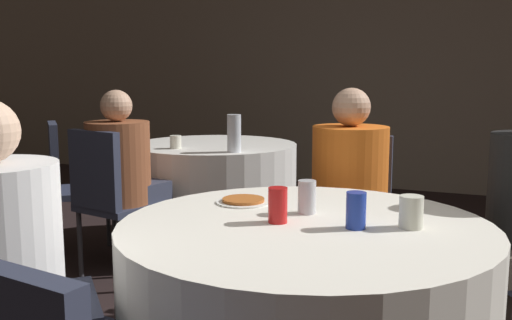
{
  "coord_description": "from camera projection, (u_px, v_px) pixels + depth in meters",
  "views": [
    {
      "loc": [
        0.56,
        -1.82,
        1.24
      ],
      "look_at": [
        -0.45,
        0.65,
        0.83
      ],
      "focal_mm": 40.0,
      "sensor_mm": 36.0,
      "label": 1
    }
  ],
  "objects": [
    {
      "name": "soda_can_red",
      "position": [
        278.0,
        205.0,
        1.94
      ],
      "size": [
        0.07,
        0.07,
        0.12
      ],
      "color": "red",
      "rests_on": "table_near"
    },
    {
      "name": "cup_far",
      "position": [
        176.0,
        142.0,
        3.86
      ],
      "size": [
        0.08,
        0.08,
        0.09
      ],
      "color": "silver",
      "rests_on": "table_far"
    },
    {
      "name": "person_white_shirt",
      "position": [
        23.0,
        295.0,
        1.63
      ],
      "size": [
        0.5,
        0.5,
        1.17
      ],
      "rotation": [
        0.0,
        0.0,
        -0.8
      ],
      "color": "#33384C",
      "rests_on": "ground_plane"
    },
    {
      "name": "table_far",
      "position": [
        215.0,
        193.0,
        4.19
      ],
      "size": [
        1.2,
        1.2,
        0.73
      ],
      "color": "white",
      "rests_on": "ground_plane"
    },
    {
      "name": "soda_can_silver",
      "position": [
        307.0,
        197.0,
        2.07
      ],
      "size": [
        0.07,
        0.07,
        0.12
      ],
      "color": "silver",
      "rests_on": "table_near"
    },
    {
      "name": "wall_back",
      "position": [
        434.0,
        57.0,
        5.85
      ],
      "size": [
        16.0,
        0.06,
        2.8
      ],
      "color": "gray",
      "rests_on": "ground_plane"
    },
    {
      "name": "chair_far_southwest",
      "position": [
        69.0,
        177.0,
        3.79
      ],
      "size": [
        0.57,
        0.57,
        0.92
      ],
      "rotation": [
        0.0,
        0.0,
        -0.81
      ],
      "color": "#2D3347",
      "rests_on": "ground_plane"
    },
    {
      "name": "soda_can_blue",
      "position": [
        356.0,
        210.0,
        1.87
      ],
      "size": [
        0.07,
        0.07,
        0.12
      ],
      "color": "#1E38A5",
      "rests_on": "table_near"
    },
    {
      "name": "person_orange_shirt",
      "position": [
        347.0,
        202.0,
        2.8
      ],
      "size": [
        0.39,
        0.53,
        1.17
      ],
      "rotation": [
        0.0,
        0.0,
        -3.07
      ],
      "color": "#282828",
      "rests_on": "ground_plane"
    },
    {
      "name": "chair_far_south",
      "position": [
        107.0,
        191.0,
        3.33
      ],
      "size": [
        0.47,
        0.48,
        0.92
      ],
      "rotation": [
        0.0,
        0.0,
        -0.2
      ],
      "color": "#2D3347",
      "rests_on": "ground_plane"
    },
    {
      "name": "chair_near_north",
      "position": [
        352.0,
        206.0,
        2.96
      ],
      "size": [
        0.43,
        0.43,
        0.92
      ],
      "rotation": [
        0.0,
        0.0,
        -3.07
      ],
      "color": "#2D3347",
      "rests_on": "ground_plane"
    },
    {
      "name": "pizza_plate_near",
      "position": [
        243.0,
        201.0,
        2.25
      ],
      "size": [
        0.22,
        0.22,
        0.02
      ],
      "color": "white",
      "rests_on": "table_near"
    },
    {
      "name": "person_floral_shirt",
      "position": [
        127.0,
        180.0,
        3.45
      ],
      "size": [
        0.42,
        0.52,
        1.14
      ],
      "rotation": [
        0.0,
        0.0,
        -0.2
      ],
      "color": "#33384C",
      "rests_on": "ground_plane"
    },
    {
      "name": "cup_near",
      "position": [
        411.0,
        212.0,
        1.87
      ],
      "size": [
        0.08,
        0.08,
        0.11
      ],
      "color": "silver",
      "rests_on": "table_near"
    },
    {
      "name": "bottle_far",
      "position": [
        234.0,
        133.0,
        3.68
      ],
      "size": [
        0.09,
        0.09,
        0.24
      ],
      "color": "silver",
      "rests_on": "table_far"
    }
  ]
}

